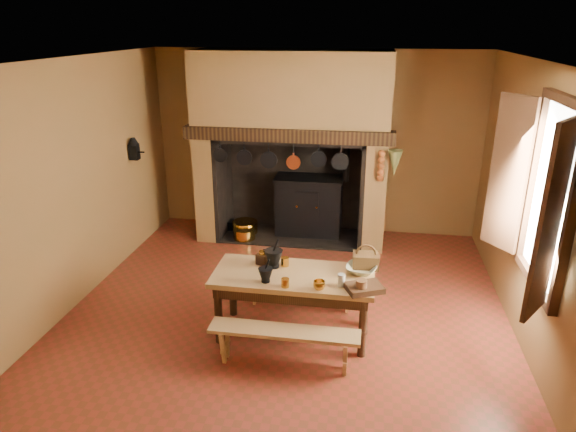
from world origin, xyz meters
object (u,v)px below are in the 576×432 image
(coffee_grinder, at_px, (263,258))
(mixing_bowl, at_px, (361,269))
(iron_range, at_px, (309,205))
(wicker_basket, at_px, (366,260))
(bench_front, at_px, (284,339))
(work_table, at_px, (293,283))

(coffee_grinder, xyz_separation_m, mixing_bowl, (1.05, -0.04, -0.03))
(iron_range, bearing_deg, wicker_basket, -70.26)
(bench_front, bearing_deg, wicker_basket, 48.98)
(coffee_grinder, height_order, mixing_bowl, coffee_grinder)
(bench_front, xyz_separation_m, coffee_grinder, (-0.36, 0.75, 0.48))
(bench_front, xyz_separation_m, mixing_bowl, (0.69, 0.71, 0.45))
(iron_range, distance_m, coffee_grinder, 2.65)
(bench_front, height_order, mixing_bowl, mixing_bowl)
(coffee_grinder, bearing_deg, wicker_basket, 26.43)
(bench_front, height_order, coffee_grinder, coffee_grinder)
(work_table, xyz_separation_m, mixing_bowl, (0.69, 0.14, 0.15))
(coffee_grinder, xyz_separation_m, wicker_basket, (1.09, 0.09, 0.02))
(work_table, height_order, bench_front, work_table)
(bench_front, bearing_deg, coffee_grinder, 115.52)
(work_table, bearing_deg, iron_range, 93.67)
(work_table, distance_m, mixing_bowl, 0.72)
(bench_front, relative_size, wicker_basket, 5.16)
(wicker_basket, bearing_deg, mixing_bowl, -109.82)
(work_table, xyz_separation_m, bench_front, (0.00, -0.57, -0.30))
(work_table, xyz_separation_m, coffee_grinder, (-0.36, 0.18, 0.18))
(coffee_grinder, height_order, wicker_basket, wicker_basket)
(coffee_grinder, distance_m, mixing_bowl, 1.05)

